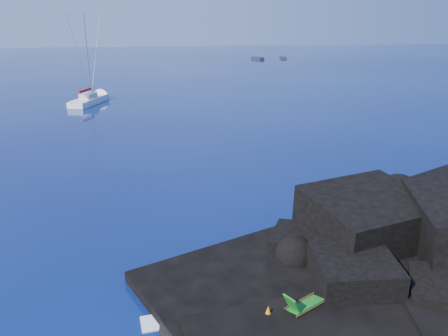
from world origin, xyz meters
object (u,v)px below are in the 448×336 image
Objects in this scene: sailboat at (91,103)px; distant_boat_b at (283,59)px; sunbather at (264,320)px; distant_boat_a at (258,59)px; deck_chair at (306,300)px; marker_cone at (268,313)px.

distant_boat_b is at bearing 74.58° from sailboat.
sunbather is 121.45m from distant_boat_a.
deck_chair is 120.72m from distant_boat_a.
deck_chair is at bearing -55.77° from sailboat.
marker_cone is 0.11× the size of distant_boat_a.
sailboat is 49.83m from sunbather.
sunbather is at bearing -57.69° from sailboat.
sunbather is at bearing -101.67° from distant_boat_b.
distant_boat_b is at bearing 71.79° from marker_cone.
sunbather is (-1.64, -0.33, -0.40)m from deck_chair.
sailboat reaches higher than distant_boat_b.
distant_boat_a is at bearing 75.34° from marker_cone.
deck_chair is 1.02× the size of sunbather.
sunbather is 0.31m from marker_cone.
distant_boat_a is (30.89, 117.46, -0.50)m from sunbather.
sunbather is at bearing -121.46° from distant_boat_a.
marker_cone is 124.67m from distant_boat_b.
marker_cone is at bearing 41.08° from sunbather.
deck_chair is 1.72m from sunbather.
distant_boat_a is (41.49, 68.77, 0.00)m from sailboat.
sailboat is 85.83m from distant_boat_b.
sunbather is (10.60, -48.68, 0.50)m from sailboat.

